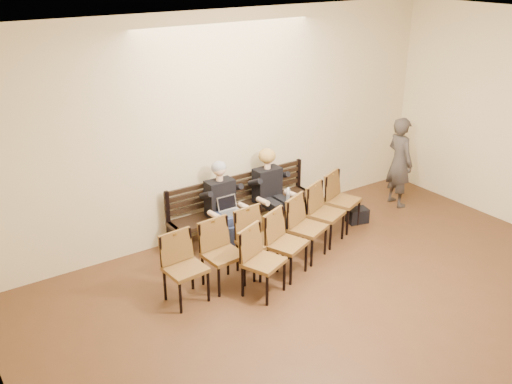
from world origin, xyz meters
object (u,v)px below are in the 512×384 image
Objects in this scene: seated_woman at (271,193)px; chair_row_back at (308,229)px; bag at (357,215)px; passerby at (400,156)px; water_bottle at (288,202)px; chair_row_front at (223,255)px; bench at (245,220)px; seated_man at (223,205)px; laptop at (232,214)px.

seated_woman is 1.11m from chair_row_back.
passerby is at bearing 8.60° from bag.
passerby is at bearing -4.40° from water_bottle.
bench is at bearing 42.14° from chair_row_front.
bench is 1.28m from chair_row_back.
chair_row_back is at bearing -54.02° from seated_man.
chair_row_front is (-1.55, -1.07, -0.17)m from seated_woman.
water_bottle is at bearing -13.09° from laptop.
water_bottle is at bearing 51.77° from chair_row_back.
laptop is at bearing 94.19° from passerby.
passerby is 2.68m from chair_row_back.
seated_man is 2.40m from bag.
seated_woman is 1.90m from chair_row_front.
laptop is 1.18m from chair_row_back.
water_bottle is at bearing 94.52° from passerby.
chair_row_front reaches higher than laptop.
seated_man is 3.85× the size of bag.
water_bottle is 0.83m from chair_row_back.
seated_man is 0.90m from seated_woman.
water_bottle is 1.85m from chair_row_front.
seated_man is 6.04× the size of water_bottle.
seated_man reaches higher than seated_woman.
seated_woman is (0.90, 0.00, -0.01)m from seated_man.
chair_row_back reaches higher than chair_row_front.
seated_woman reaches higher than water_bottle.
seated_woman is at bearing -15.55° from bench.
laptop is at bearing -143.78° from bench.
seated_woman is 3.78× the size of bag.
chair_row_back is at bearing -56.70° from laptop.
bag is at bearing 107.52° from passerby.
laptop is at bearing -83.34° from seated_man.
chair_row_front is at bearing -145.41° from seated_woman.
chair_row_back reaches higher than laptop.
seated_man is 1.27m from chair_row_front.
seated_man is at bearing 53.89° from chair_row_front.
chair_row_front is at bearing -135.70° from laptop.
bench is 0.77m from water_bottle.
seated_woman is at bearing 87.91° from passerby.
laptop reaches higher than bag.
chair_row_back reaches higher than bench.
seated_woman is 0.76× the size of chair_row_front.
passerby reaches higher than chair_row_front.
bench is 2.03× the size of seated_woman.
bag is (1.23, -0.35, -0.43)m from water_bottle.
laptop is 2.31m from bag.
laptop is 0.11× the size of chair_row_back.
bag is 1.56m from chair_row_back.
water_bottle is (0.56, -0.42, 0.33)m from bench.
passerby reaches higher than water_bottle.
chair_row_back is at bearing -74.84° from bench.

